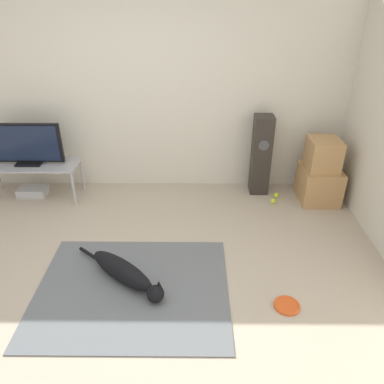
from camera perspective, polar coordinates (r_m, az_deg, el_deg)
ground_plane at (r=3.43m, az=-12.26°, el=-15.06°), size 12.00×12.00×0.00m
wall_back at (r=4.67m, az=-8.76°, el=15.48°), size 8.00×0.06×2.55m
area_rug at (r=3.44m, az=-9.04°, el=-14.39°), size 1.68×1.36×0.01m
dog at (r=3.45m, az=-10.15°, el=-12.02°), size 0.89×0.74×0.21m
frisbee at (r=3.35m, az=14.25°, el=-16.40°), size 0.22×0.22×0.03m
cardboard_box_lower at (r=4.83m, az=18.75°, el=1.16°), size 0.46×0.50×0.42m
cardboard_box_upper at (r=4.65m, az=19.36°, el=5.41°), size 0.35×0.39×0.37m
floor_speaker at (r=4.71m, az=10.48°, el=5.52°), size 0.23×0.23×1.01m
tv_stand at (r=4.97m, az=-23.32°, el=3.48°), size 1.15×0.45×0.45m
tv at (r=4.87m, az=-23.99°, el=6.63°), size 0.85×0.20×0.51m
tennis_ball_by_boxes at (r=4.67m, az=12.25°, el=-1.35°), size 0.07×0.07×0.07m
tennis_ball_near_speaker at (r=4.81m, az=12.69°, el=-0.47°), size 0.07×0.07×0.07m
game_console at (r=5.16m, az=-23.08°, el=0.09°), size 0.35×0.22×0.10m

